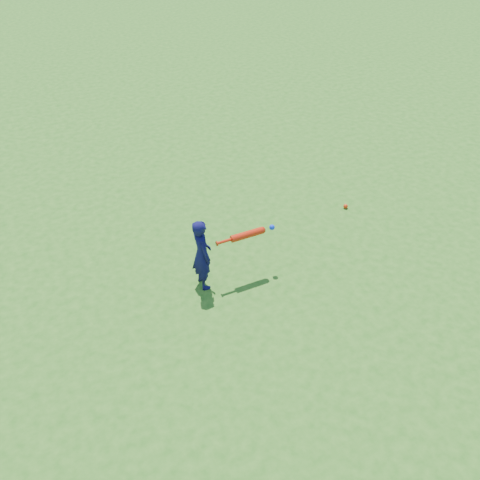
# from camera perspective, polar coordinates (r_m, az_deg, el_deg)

# --- Properties ---
(ground) EXTENTS (80.00, 80.00, 0.00)m
(ground) POSITION_cam_1_polar(r_m,az_deg,el_deg) (6.92, -8.16, -2.73)
(ground) COLOR #2A6818
(ground) RESTS_ON ground
(child) EXTENTS (0.23, 0.35, 0.95)m
(child) POSITION_cam_1_polar(r_m,az_deg,el_deg) (6.30, -4.09, -1.51)
(child) COLOR #0F0E42
(child) RESTS_ON ground
(ground_ball_red) EXTENTS (0.07, 0.07, 0.07)m
(ground_ball_red) POSITION_cam_1_polar(r_m,az_deg,el_deg) (8.03, 11.20, 3.55)
(ground_ball_red) COLOR red
(ground_ball_red) RESTS_ON ground
(bat_swing) EXTENTS (0.77, 0.10, 0.09)m
(bat_swing) POSITION_cam_1_polar(r_m,az_deg,el_deg) (6.37, 1.02, 0.65)
(bat_swing) COLOR red
(bat_swing) RESTS_ON ground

